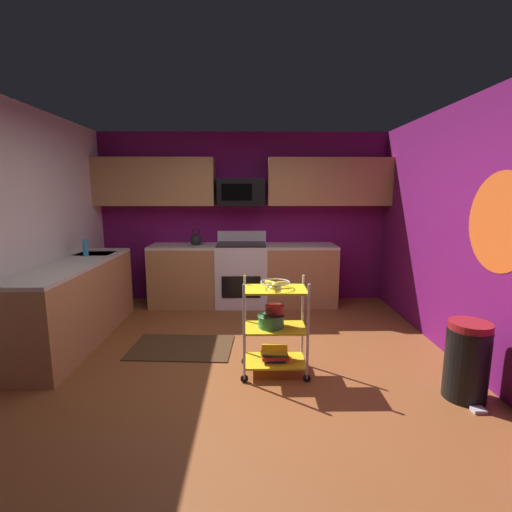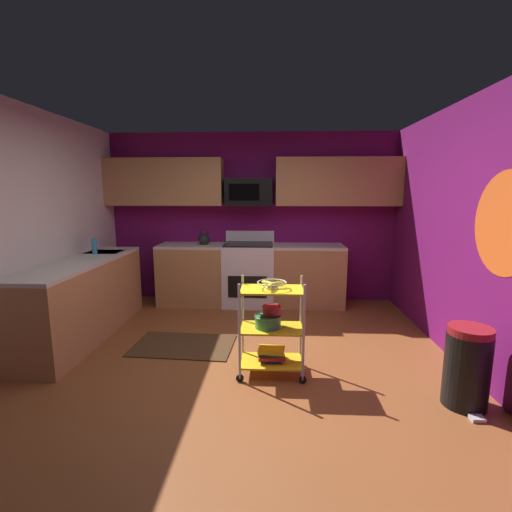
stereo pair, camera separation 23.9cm
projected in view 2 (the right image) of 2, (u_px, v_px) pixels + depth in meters
floor at (237, 369)px, 3.62m from camera, size 4.40×4.80×0.04m
wall_back at (252, 218)px, 5.79m from camera, size 4.52×0.06×2.60m
wall_left at (3, 235)px, 3.51m from camera, size 0.06×4.80×2.60m
wall_right at (484, 238)px, 3.29m from camera, size 0.06×4.80×2.60m
wall_flower_decal at (504, 224)px, 2.95m from camera, size 0.00×0.86×0.86m
counter_run at (186, 284)px, 5.05m from camera, size 3.59×2.79×0.92m
oven_range at (249, 273)px, 5.61m from camera, size 0.76×0.65×1.10m
upper_cabinets at (251, 182)px, 5.50m from camera, size 4.40×0.33×0.70m
microwave at (249, 192)px, 5.50m from camera, size 0.70×0.39×0.40m
rolling_cart at (272, 328)px, 3.42m from camera, size 0.64×0.37×0.91m
fruit_bowl at (272, 284)px, 3.35m from camera, size 0.27×0.27×0.07m
mixing_bowl_large at (268, 321)px, 3.41m from camera, size 0.25×0.25×0.11m
mixing_bowl_small at (272, 310)px, 3.43m from camera, size 0.18×0.18×0.08m
book_stack at (271, 354)px, 3.47m from camera, size 0.26×0.20×0.12m
kettle at (204, 239)px, 5.55m from camera, size 0.21×0.18×0.26m
dish_soap_bottle at (94, 246)px, 4.69m from camera, size 0.06×0.06×0.20m
trash_can at (467, 367)px, 2.93m from camera, size 0.34×0.42×0.66m
floor_rug at (183, 345)px, 4.12m from camera, size 1.14×0.76×0.01m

